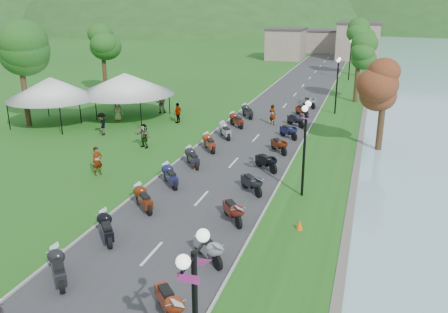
% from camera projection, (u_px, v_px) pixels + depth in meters
% --- Properties ---
extents(road, '(7.00, 120.00, 0.02)m').
position_uv_depth(road, '(285.00, 106.00, 46.75)').
color(road, '#38383B').
rests_on(road, ground).
extents(hills_backdrop, '(360.00, 120.00, 76.00)m').
position_uv_depth(hills_backdrop, '(358.00, 25.00, 191.51)').
color(hills_backdrop, '#285621').
rests_on(hills_backdrop, ground).
extents(far_building, '(18.00, 16.00, 5.00)m').
position_uv_depth(far_building, '(320.00, 42.00, 87.25)').
color(far_building, gray).
rests_on(far_building, ground).
extents(moto_row_left, '(2.60, 42.82, 1.10)m').
position_uv_depth(moto_row_left, '(143.00, 199.00, 23.58)').
color(moto_row_left, '#331411').
rests_on(moto_row_left, ground).
extents(moto_row_right, '(2.60, 39.47, 1.10)m').
position_uv_depth(moto_row_right, '(267.00, 162.00, 29.02)').
color(moto_row_right, '#331411').
rests_on(moto_row_right, ground).
extents(vendor_tent_main, '(5.65, 5.65, 4.00)m').
position_uv_depth(vendor_tent_main, '(126.00, 96.00, 41.18)').
color(vendor_tent_main, white).
rests_on(vendor_tent_main, ground).
extents(vendor_tent_side, '(4.93, 4.93, 4.00)m').
position_uv_depth(vendor_tent_side, '(53.00, 101.00, 39.11)').
color(vendor_tent_side, white).
rests_on(vendor_tent_side, ground).
extents(tree_park_left, '(3.71, 3.71, 10.31)m').
position_uv_depth(tree_park_left, '(21.00, 63.00, 37.83)').
color(tree_park_left, '#27641F').
rests_on(tree_park_left, ground).
extents(tree_lakeside, '(2.60, 2.60, 7.22)m').
position_uv_depth(tree_lakeside, '(383.00, 99.00, 32.09)').
color(tree_lakeside, '#27641F').
rests_on(tree_lakeside, ground).
extents(pedestrian_a, '(0.74, 0.79, 1.75)m').
position_uv_depth(pedestrian_a, '(99.00, 175.00, 28.42)').
color(pedestrian_a, slate).
rests_on(pedestrian_a, ground).
extents(pedestrian_b, '(1.02, 0.73, 1.89)m').
position_uv_depth(pedestrian_b, '(162.00, 113.00, 43.91)').
color(pedestrian_b, slate).
rests_on(pedestrian_b, ground).
extents(pedestrian_c, '(0.90, 1.22, 1.75)m').
position_uv_depth(pedestrian_c, '(103.00, 135.00, 36.73)').
color(pedestrian_c, slate).
rests_on(pedestrian_c, ground).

